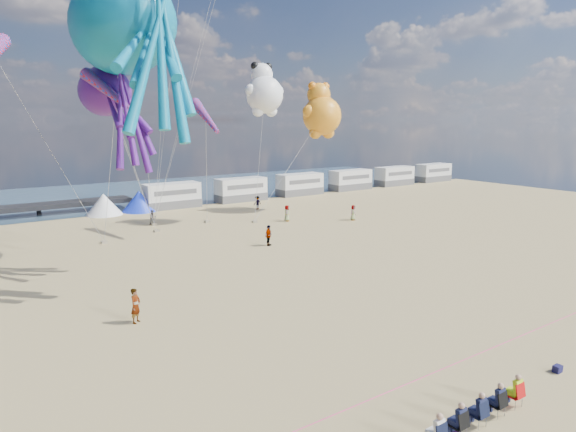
# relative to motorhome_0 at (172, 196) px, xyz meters

# --- Properties ---
(ground) EXTENTS (120.00, 120.00, 0.00)m
(ground) POSITION_rel_motorhome_0_xyz_m (-6.00, -40.00, -1.50)
(ground) COLOR tan
(ground) RESTS_ON ground
(water) EXTENTS (120.00, 120.00, 0.00)m
(water) POSITION_rel_motorhome_0_xyz_m (-6.00, 15.00, -1.48)
(water) COLOR #314A5E
(water) RESTS_ON ground
(motorhome_0) EXTENTS (6.60, 2.50, 3.00)m
(motorhome_0) POSITION_rel_motorhome_0_xyz_m (0.00, 0.00, 0.00)
(motorhome_0) COLOR silver
(motorhome_0) RESTS_ON ground
(motorhome_1) EXTENTS (6.60, 2.50, 3.00)m
(motorhome_1) POSITION_rel_motorhome_0_xyz_m (9.50, 0.00, 0.00)
(motorhome_1) COLOR silver
(motorhome_1) RESTS_ON ground
(motorhome_2) EXTENTS (6.60, 2.50, 3.00)m
(motorhome_2) POSITION_rel_motorhome_0_xyz_m (19.00, 0.00, 0.00)
(motorhome_2) COLOR silver
(motorhome_2) RESTS_ON ground
(motorhome_3) EXTENTS (6.60, 2.50, 3.00)m
(motorhome_3) POSITION_rel_motorhome_0_xyz_m (28.50, 0.00, 0.00)
(motorhome_3) COLOR silver
(motorhome_3) RESTS_ON ground
(motorhome_4) EXTENTS (6.60, 2.50, 3.00)m
(motorhome_4) POSITION_rel_motorhome_0_xyz_m (38.00, 0.00, 0.00)
(motorhome_4) COLOR silver
(motorhome_4) RESTS_ON ground
(motorhome_5) EXTENTS (6.60, 2.50, 3.00)m
(motorhome_5) POSITION_rel_motorhome_0_xyz_m (47.50, 0.00, 0.00)
(motorhome_5) COLOR silver
(motorhome_5) RESTS_ON ground
(tent_white) EXTENTS (4.00, 4.00, 2.40)m
(tent_white) POSITION_rel_motorhome_0_xyz_m (-8.00, 0.00, -0.30)
(tent_white) COLOR white
(tent_white) RESTS_ON ground
(tent_blue) EXTENTS (4.00, 4.00, 2.40)m
(tent_blue) POSITION_rel_motorhome_0_xyz_m (-4.00, 0.00, -0.30)
(tent_blue) COLOR #1933CC
(tent_blue) RESTS_ON ground
(spectator_row) EXTENTS (6.10, 0.90, 1.30)m
(spectator_row) POSITION_rel_motorhome_0_xyz_m (-8.82, -48.33, -0.85)
(spectator_row) COLOR black
(spectator_row) RESTS_ON ground
(cooler_navy) EXTENTS (0.38, 0.28, 0.30)m
(cooler_navy) POSITION_rel_motorhome_0_xyz_m (-2.69, -47.92, -1.35)
(cooler_navy) COLOR #161441
(cooler_navy) RESTS_ON ground
(rope_line) EXTENTS (34.00, 0.03, 0.03)m
(rope_line) POSITION_rel_motorhome_0_xyz_m (-6.00, -45.00, -1.48)
(rope_line) COLOR #F2338C
(rope_line) RESTS_ON ground
(standing_person) EXTENTS (0.81, 0.77, 1.86)m
(standing_person) POSITION_rel_motorhome_0_xyz_m (-15.41, -32.49, -0.57)
(standing_person) COLOR tan
(standing_person) RESTS_ON ground
(beachgoer_0) EXTENTS (0.70, 0.73, 1.68)m
(beachgoer_0) POSITION_rel_motorhome_0_xyz_m (6.66, -14.58, -0.66)
(beachgoer_0) COLOR #7F6659
(beachgoer_0) RESTS_ON ground
(beachgoer_1) EXTENTS (0.75, 0.49, 1.53)m
(beachgoer_1) POSITION_rel_motorhome_0_xyz_m (-5.58, -8.54, -0.73)
(beachgoer_1) COLOR #7F6659
(beachgoer_1) RESTS_ON ground
(beachgoer_2) EXTENTS (0.83, 0.68, 1.60)m
(beachgoer_2) POSITION_rel_motorhome_0_xyz_m (7.87, -6.71, -0.70)
(beachgoer_2) COLOR #7F6659
(beachgoer_2) RESTS_ON ground
(beachgoer_3) EXTENTS (1.31, 1.14, 1.76)m
(beachgoer_3) POSITION_rel_motorhome_0_xyz_m (-0.69, -22.42, -0.62)
(beachgoer_3) COLOR #7F6659
(beachgoer_3) RESTS_ON ground
(beachgoer_6) EXTENTS (0.67, 0.53, 1.61)m
(beachgoer_6) POSITION_rel_motorhome_0_xyz_m (12.66, -18.17, -0.69)
(beachgoer_6) COLOR #7F6659
(beachgoer_6) RESTS_ON ground
(sandbag_a) EXTENTS (0.50, 0.35, 0.22)m
(sandbag_a) POSITION_rel_motorhome_0_xyz_m (-11.84, -13.71, -1.39)
(sandbag_a) COLOR gray
(sandbag_a) RESTS_ON ground
(sandbag_b) EXTENTS (0.50, 0.35, 0.22)m
(sandbag_b) POSITION_rel_motorhome_0_xyz_m (-6.48, -11.86, -1.39)
(sandbag_b) COLOR gray
(sandbag_b) RESTS_ON ground
(sandbag_c) EXTENTS (0.50, 0.35, 0.22)m
(sandbag_c) POSITION_rel_motorhome_0_xyz_m (3.41, -13.39, -1.39)
(sandbag_c) COLOR gray
(sandbag_c) RESTS_ON ground
(sandbag_d) EXTENTS (0.50, 0.35, 0.22)m
(sandbag_d) POSITION_rel_motorhome_0_xyz_m (-0.54, -10.50, -1.39)
(sandbag_d) COLOR gray
(sandbag_d) RESTS_ON ground
(sandbag_e) EXTENTS (0.50, 0.35, 0.22)m
(sandbag_e) POSITION_rel_motorhome_0_xyz_m (-5.52, -8.69, -1.39)
(sandbag_e) COLOR gray
(sandbag_e) RESTS_ON ground
(kite_octopus_teal) EXTENTS (8.61, 12.50, 13.15)m
(kite_octopus_teal) POSITION_rel_motorhome_0_xyz_m (-12.12, -22.67, 15.09)
(kite_octopus_teal) COLOR #09779F
(kite_octopus_purple) EXTENTS (5.99, 9.30, 9.84)m
(kite_octopus_purple) POSITION_rel_motorhome_0_xyz_m (-12.33, -18.47, 11.00)
(kite_octopus_purple) COLOR #4D167B
(kite_panda) EXTENTS (4.56, 4.30, 6.30)m
(kite_panda) POSITION_rel_motorhome_0_xyz_m (4.60, -13.66, 11.39)
(kite_panda) COLOR white
(kite_teddy_orange) EXTENTS (5.58, 5.29, 7.52)m
(kite_teddy_orange) POSITION_rel_motorhome_0_xyz_m (13.65, -11.49, 9.38)
(kite_teddy_orange) COLOR orange
(windsock_mid) EXTENTS (1.60, 6.15, 6.08)m
(windsock_mid) POSITION_rel_motorhome_0_xyz_m (-2.66, -15.21, 9.21)
(windsock_mid) COLOR red
(windsock_right) EXTENTS (2.55, 5.26, 5.25)m
(windsock_right) POSITION_rel_motorhome_0_xyz_m (-13.06, -21.59, 10.88)
(windsock_right) COLOR red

